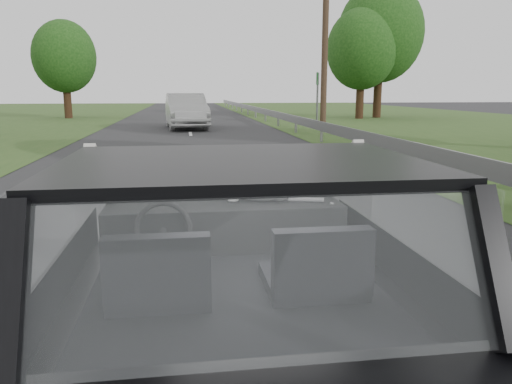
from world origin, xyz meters
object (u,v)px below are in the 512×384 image
object	(u,v)px
cat	(262,191)
highway_sign	(317,98)
other_car	(186,111)
subject_car	(234,275)
utility_pole	(325,31)

from	to	relation	value
cat	highway_sign	distance (m)	24.42
other_car	cat	bearing A→B (deg)	-93.49
subject_car	highway_sign	world-z (taller)	highway_sign
subject_car	cat	world-z (taller)	subject_car
other_car	utility_pole	xyz separation A→B (m)	(6.33, -1.20, 3.58)
subject_car	highway_sign	bearing A→B (deg)	73.90
subject_car	other_car	world-z (taller)	other_car
subject_car	other_car	distance (m)	21.37
highway_sign	utility_pole	size ratio (longest dim) A/B	0.31
cat	utility_pole	world-z (taller)	utility_pole
other_car	utility_pole	distance (m)	7.37
subject_car	utility_pole	distance (m)	21.42
cat	other_car	xyz separation A→B (m)	(-0.40, 20.71, -0.26)
subject_car	utility_pole	size ratio (longest dim) A/B	0.46
subject_car	cat	distance (m)	0.79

